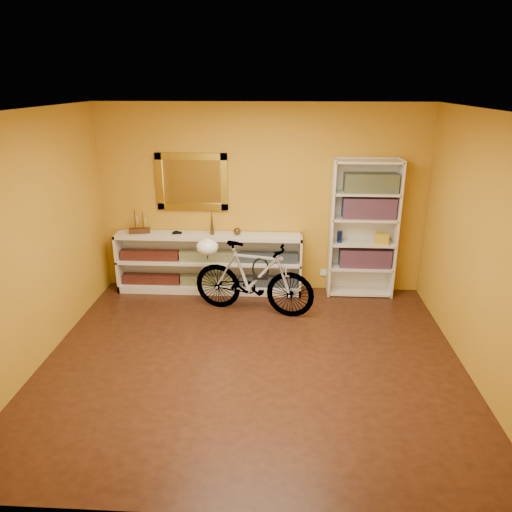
# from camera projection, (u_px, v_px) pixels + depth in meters

# --- Properties ---
(floor) EXTENTS (4.50, 4.00, 0.01)m
(floor) POSITION_uv_depth(u_px,v_px,m) (252.00, 361.00, 5.24)
(floor) COLOR black
(floor) RESTS_ON ground
(ceiling) EXTENTS (4.50, 4.00, 0.01)m
(ceiling) POSITION_uv_depth(u_px,v_px,m) (252.00, 110.00, 4.35)
(ceiling) COLOR silver
(ceiling) RESTS_ON ground
(back_wall) EXTENTS (4.50, 0.01, 2.60)m
(back_wall) POSITION_uv_depth(u_px,v_px,m) (261.00, 200.00, 6.67)
(back_wall) COLOR #BD851C
(back_wall) RESTS_ON ground
(left_wall) EXTENTS (0.01, 4.00, 2.60)m
(left_wall) POSITION_uv_depth(u_px,v_px,m) (31.00, 243.00, 4.91)
(left_wall) COLOR #BD851C
(left_wall) RESTS_ON ground
(right_wall) EXTENTS (0.01, 4.00, 2.60)m
(right_wall) POSITION_uv_depth(u_px,v_px,m) (484.00, 251.00, 4.67)
(right_wall) COLOR #BD851C
(right_wall) RESTS_ON ground
(gilt_mirror) EXTENTS (0.98, 0.06, 0.78)m
(gilt_mirror) POSITION_uv_depth(u_px,v_px,m) (192.00, 182.00, 6.60)
(gilt_mirror) COLOR olive
(gilt_mirror) RESTS_ON back_wall
(wall_socket) EXTENTS (0.09, 0.02, 0.09)m
(wall_socket) POSITION_uv_depth(u_px,v_px,m) (323.00, 272.00, 6.97)
(wall_socket) COLOR silver
(wall_socket) RESTS_ON back_wall
(console_unit) EXTENTS (2.60, 0.35, 0.85)m
(console_unit) POSITION_uv_depth(u_px,v_px,m) (209.00, 263.00, 6.83)
(console_unit) COLOR silver
(console_unit) RESTS_ON floor
(cd_row_lower) EXTENTS (2.50, 0.13, 0.14)m
(cd_row_lower) POSITION_uv_depth(u_px,v_px,m) (210.00, 280.00, 6.90)
(cd_row_lower) COLOR black
(cd_row_lower) RESTS_ON console_unit
(cd_row_upper) EXTENTS (2.50, 0.13, 0.14)m
(cd_row_upper) POSITION_uv_depth(u_px,v_px,m) (209.00, 256.00, 6.78)
(cd_row_upper) COLOR navy
(cd_row_upper) RESTS_ON console_unit
(model_ship) EXTENTS (0.30, 0.16, 0.34)m
(model_ship) POSITION_uv_depth(u_px,v_px,m) (139.00, 222.00, 6.68)
(model_ship) COLOR #391E0F
(model_ship) RESTS_ON console_unit
(toy_car) EXTENTS (0.00, 0.01, 0.00)m
(toy_car) POSITION_uv_depth(u_px,v_px,m) (177.00, 234.00, 6.71)
(toy_car) COLOR black
(toy_car) RESTS_ON console_unit
(bronze_ornament) EXTENTS (0.06, 0.06, 0.36)m
(bronze_ornament) POSITION_uv_depth(u_px,v_px,m) (212.00, 222.00, 6.62)
(bronze_ornament) COLOR #4F351B
(bronze_ornament) RESTS_ON console_unit
(decorative_orb) EXTENTS (0.10, 0.10, 0.10)m
(decorative_orb) POSITION_uv_depth(u_px,v_px,m) (237.00, 231.00, 6.65)
(decorative_orb) COLOR #4F351B
(decorative_orb) RESTS_ON console_unit
(bookcase) EXTENTS (0.90, 0.30, 1.90)m
(bookcase) POSITION_uv_depth(u_px,v_px,m) (363.00, 229.00, 6.56)
(bookcase) COLOR silver
(bookcase) RESTS_ON floor
(book_row_a) EXTENTS (0.70, 0.22, 0.26)m
(book_row_a) POSITION_uv_depth(u_px,v_px,m) (365.00, 257.00, 6.70)
(book_row_a) COLOR maroon
(book_row_a) RESTS_ON bookcase
(book_row_b) EXTENTS (0.70, 0.22, 0.28)m
(book_row_b) POSITION_uv_depth(u_px,v_px,m) (369.00, 208.00, 6.46)
(book_row_b) COLOR maroon
(book_row_b) RESTS_ON bookcase
(book_row_c) EXTENTS (0.70, 0.22, 0.25)m
(book_row_c) POSITION_uv_depth(u_px,v_px,m) (371.00, 183.00, 6.34)
(book_row_c) COLOR #194F59
(book_row_c) RESTS_ON bookcase
(travel_mug) EXTENTS (0.07, 0.07, 0.16)m
(travel_mug) POSITION_uv_depth(u_px,v_px,m) (340.00, 237.00, 6.60)
(travel_mug) COLOR navy
(travel_mug) RESTS_ON bookcase
(red_tin) EXTENTS (0.17, 0.17, 0.20)m
(red_tin) POSITION_uv_depth(u_px,v_px,m) (351.00, 184.00, 6.39)
(red_tin) COLOR maroon
(red_tin) RESTS_ON bookcase
(yellow_bag) EXTENTS (0.20, 0.15, 0.14)m
(yellow_bag) POSITION_uv_depth(u_px,v_px,m) (382.00, 239.00, 6.55)
(yellow_bag) COLOR gold
(yellow_bag) RESTS_ON bookcase
(bicycle) EXTENTS (0.77, 1.67, 0.95)m
(bicycle) POSITION_uv_depth(u_px,v_px,m) (253.00, 278.00, 6.18)
(bicycle) COLOR silver
(bicycle) RESTS_ON floor
(helmet) EXTENTS (0.29, 0.27, 0.22)m
(helmet) POSITION_uv_depth(u_px,v_px,m) (207.00, 247.00, 6.22)
(helmet) COLOR white
(helmet) RESTS_ON bicycle
(u_lock) EXTENTS (0.22, 0.02, 0.22)m
(u_lock) POSITION_uv_depth(u_px,v_px,m) (261.00, 269.00, 6.10)
(u_lock) COLOR black
(u_lock) RESTS_ON bicycle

